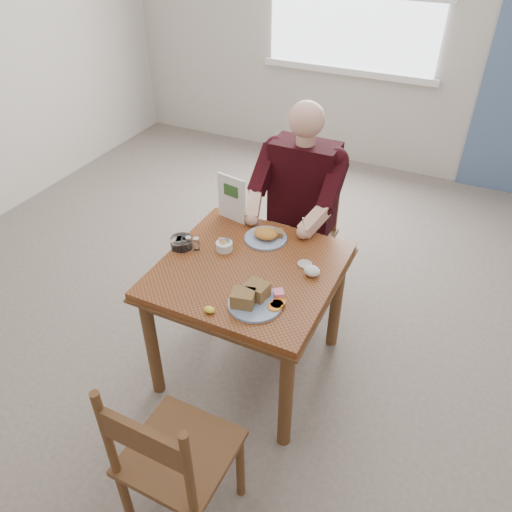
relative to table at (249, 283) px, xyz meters
The scene contains 15 objects.
floor 0.64m from the table, ahead, with size 6.00×6.00×0.00m, color #635850.
wall_back 3.10m from the table, 90.00° to the left, with size 5.50×5.50×0.00m, color beige.
lemon_wedge 0.41m from the table, 91.58° to the right, with size 0.06×0.04×0.03m, color yellow.
napkin 0.36m from the table, 13.61° to the left, with size 0.08×0.07×0.05m, color white.
metal_dish 0.32m from the table, 28.67° to the left, with size 0.08×0.08×0.01m, color silver.
table is the anchor object (origin of this frame).
chair_far 0.81m from the table, 90.00° to the left, with size 0.42×0.42×0.95m.
chair_near 0.98m from the table, 82.10° to the right, with size 0.43×0.43×0.95m.
diner 0.73m from the table, 90.00° to the left, with size 0.53×0.56×1.39m.
near_plate 0.32m from the table, 58.66° to the right, with size 0.28×0.28×0.09m.
far_plate 0.31m from the table, 94.41° to the left, with size 0.31×0.31×0.06m.
caddy 0.24m from the table, 156.45° to the left, with size 0.12×0.12×0.07m.
shakers 0.38m from the table, behind, with size 0.08×0.05×0.07m.
creamer 0.43m from the table, behind, with size 0.15×0.15×0.06m.
menu 0.54m from the table, 127.88° to the left, with size 0.19×0.05×0.28m.
Camera 1 is at (0.92, -1.83, 2.34)m, focal length 35.00 mm.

